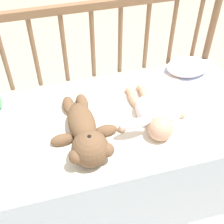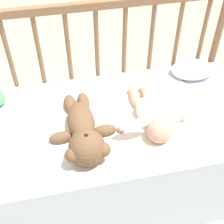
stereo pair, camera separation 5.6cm
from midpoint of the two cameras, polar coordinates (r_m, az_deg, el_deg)
name	(u,v)px [view 2 (the right image)]	position (r m, az deg, el deg)	size (l,w,h in m)	color
ground_plane	(112,187)	(1.82, 0.85, -13.50)	(12.00, 12.00, 0.00)	tan
crib_mattress	(112,157)	(1.60, 0.95, -8.33)	(1.31, 0.64, 0.54)	silver
crib_rail	(97,55)	(1.57, -1.70, 10.39)	(1.31, 0.04, 0.94)	brown
blanket	(114,124)	(1.37, 1.52, -2.19)	(0.83, 0.54, 0.01)	silver
teddy_bear	(84,133)	(1.27, -3.96, -3.80)	(0.28, 0.44, 0.15)	brown
baby	(151,115)	(1.37, 8.35, -0.64)	(0.33, 0.38, 0.11)	white
small_pillow	(193,69)	(1.69, 15.44, 7.50)	(0.23, 0.17, 0.06)	silver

